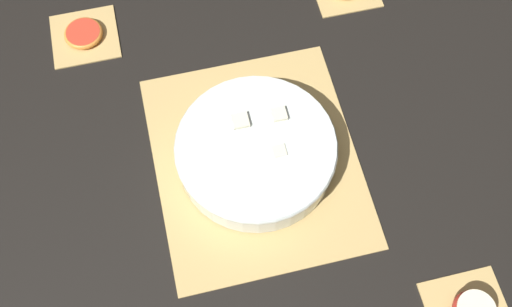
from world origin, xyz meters
TOP-DOWN VIEW (x-y plane):
  - ground_plane at (0.00, 0.00)m, footprint 6.00×6.00m
  - bamboo_mat_center at (-0.00, 0.00)m, footprint 0.43×0.36m
  - coaster_mat_far_right at (0.35, 0.27)m, footprint 0.13×0.13m
  - fruit_salad_bowl at (0.00, 0.00)m, footprint 0.28×0.28m
  - grapefruit_slice at (0.35, 0.27)m, footprint 0.08×0.08m

SIDE VIEW (x-z plane):
  - ground_plane at x=0.00m, z-range 0.00..0.00m
  - coaster_mat_far_right at x=0.35m, z-range 0.00..0.01m
  - bamboo_mat_center at x=0.00m, z-range 0.00..0.01m
  - grapefruit_slice at x=0.35m, z-range 0.01..0.02m
  - fruit_salad_bowl at x=0.00m, z-range 0.01..0.07m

